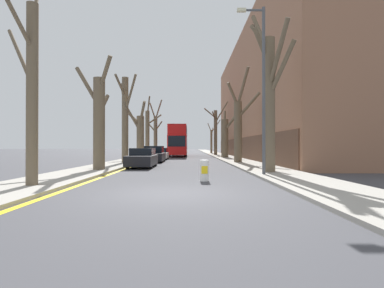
% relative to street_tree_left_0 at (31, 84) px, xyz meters
% --- Properties ---
extents(ground_plane, '(300.00, 300.00, 0.00)m').
position_rel_street_tree_left_0_xyz_m(ground_plane, '(5.09, -1.26, -3.73)').
color(ground_plane, '#424247').
extents(sidewalk_left, '(2.99, 120.00, 0.12)m').
position_rel_street_tree_left_0_xyz_m(sidewalk_left, '(-0.22, 48.74, -3.67)').
color(sidewalk_left, '#A39E93').
rests_on(sidewalk_left, ground).
extents(sidewalk_right, '(2.99, 120.00, 0.12)m').
position_rel_street_tree_left_0_xyz_m(sidewalk_right, '(10.40, 48.74, -3.67)').
color(sidewalk_right, '#A39E93').
rests_on(sidewalk_right, ground).
extents(building_facade_right, '(10.08, 43.11, 15.21)m').
position_rel_street_tree_left_0_xyz_m(building_facade_right, '(16.88, 27.23, 3.86)').
color(building_facade_right, '#93664C').
rests_on(building_facade_right, ground).
extents(kerb_line_stripe, '(0.24, 120.00, 0.01)m').
position_rel_street_tree_left_0_xyz_m(kerb_line_stripe, '(1.45, 48.74, -3.73)').
color(kerb_line_stripe, yellow).
rests_on(kerb_line_stripe, ground).
extents(street_tree_left_0, '(2.18, 4.61, 8.41)m').
position_rel_street_tree_left_0_xyz_m(street_tree_left_0, '(0.00, 0.00, 0.00)').
color(street_tree_left_0, brown).
rests_on(street_tree_left_0, ground).
extents(street_tree_left_1, '(2.71, 2.40, 6.72)m').
position_rel_street_tree_left_0_xyz_m(street_tree_left_1, '(0.28, 7.09, -0.65)').
color(street_tree_left_1, brown).
rests_on(street_tree_left_1, ground).
extents(street_tree_left_2, '(2.10, 3.53, 7.29)m').
position_rel_street_tree_left_0_xyz_m(street_tree_left_2, '(0.25, 14.40, 0.21)').
color(street_tree_left_2, brown).
rests_on(street_tree_left_2, ground).
extents(street_tree_left_3, '(2.73, 3.20, 6.24)m').
position_rel_street_tree_left_0_xyz_m(street_tree_left_3, '(0.24, 21.74, -0.86)').
color(street_tree_left_3, brown).
rests_on(street_tree_left_3, ground).
extents(street_tree_left_4, '(2.27, 3.29, 7.92)m').
position_rel_street_tree_left_0_xyz_m(street_tree_left_4, '(0.16, 28.48, -0.34)').
color(street_tree_left_4, brown).
rests_on(street_tree_left_4, ground).
extents(street_tree_left_5, '(2.60, 3.06, 8.50)m').
position_rel_street_tree_left_0_xyz_m(street_tree_left_5, '(0.32, 36.00, -0.14)').
color(street_tree_left_5, brown).
rests_on(street_tree_left_5, ground).
extents(street_tree_right_0, '(2.13, 3.06, 9.02)m').
position_rel_street_tree_left_0_xyz_m(street_tree_right_0, '(9.96, 5.35, 0.49)').
color(street_tree_right_0, brown).
rests_on(street_tree_right_0, ground).
extents(street_tree_right_1, '(2.89, 2.19, 8.06)m').
position_rel_street_tree_left_0_xyz_m(street_tree_right_1, '(9.93, 15.22, -0.52)').
color(street_tree_right_1, brown).
rests_on(street_tree_right_1, ground).
extents(street_tree_right_2, '(1.75, 4.23, 6.20)m').
position_rel_street_tree_left_0_xyz_m(street_tree_right_2, '(10.07, 26.51, -0.98)').
color(street_tree_right_2, brown).
rests_on(street_tree_right_2, ground).
extents(street_tree_right_3, '(3.95, 3.99, 8.71)m').
position_rel_street_tree_left_0_xyz_m(street_tree_right_3, '(9.87, 37.57, 0.38)').
color(street_tree_right_3, brown).
rests_on(street_tree_right_3, ground).
extents(street_tree_right_4, '(2.53, 4.16, 6.62)m').
position_rel_street_tree_left_0_xyz_m(street_tree_right_4, '(9.99, 48.32, -0.92)').
color(street_tree_right_4, brown).
rests_on(street_tree_right_4, ground).
extents(double_decker_bus, '(2.53, 11.56, 4.41)m').
position_rel_street_tree_left_0_xyz_m(double_decker_bus, '(4.00, 33.55, -1.23)').
color(double_decker_bus, red).
rests_on(double_decker_bus, ground).
extents(parked_car_0, '(1.74, 4.42, 1.36)m').
position_rel_street_tree_left_0_xyz_m(parked_car_0, '(2.35, 10.40, -3.08)').
color(parked_car_0, black).
rests_on(parked_car_0, ground).
extents(parked_car_1, '(1.86, 4.04, 1.51)m').
position_rel_street_tree_left_0_xyz_m(parked_car_1, '(2.35, 17.12, -3.03)').
color(parked_car_1, black).
rests_on(parked_car_1, ground).
extents(parked_car_2, '(1.75, 4.15, 1.31)m').
position_rel_street_tree_left_0_xyz_m(parked_car_2, '(2.35, 22.74, -3.11)').
color(parked_car_2, silver).
rests_on(parked_car_2, ground).
extents(lamp_post, '(1.40, 0.20, 8.39)m').
position_rel_street_tree_left_0_xyz_m(lamp_post, '(9.26, 4.03, 0.93)').
color(lamp_post, '#4C4F54').
rests_on(lamp_post, ground).
extents(traffic_bollard, '(0.38, 0.39, 0.90)m').
position_rel_street_tree_left_0_xyz_m(traffic_bollard, '(6.32, 2.10, -3.28)').
color(traffic_bollard, white).
rests_on(traffic_bollard, ground).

